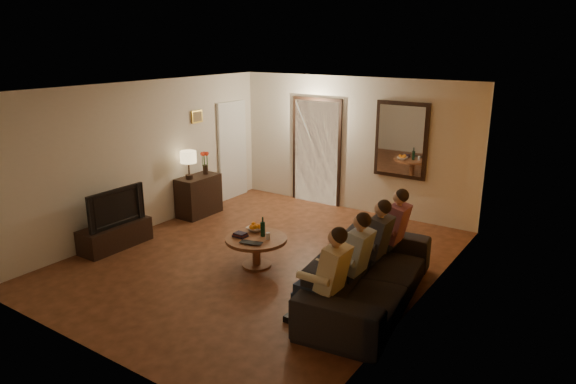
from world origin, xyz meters
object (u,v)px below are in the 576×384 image
Objects in this scene: table_lamp at (189,165)px; person_c at (373,249)px; laptop at (250,244)px; tv at (112,206)px; coffee_table at (256,252)px; person_a at (328,283)px; bowl at (255,229)px; dresser at (199,196)px; person_d at (391,235)px; sofa at (370,274)px; person_b at (352,265)px; wine_bottle at (263,226)px; dog at (364,256)px; tv_stand at (115,236)px.

table_lamp reaches higher than person_c.
person_c is 1.75m from laptop.
tv is 2.50m from laptop.
laptop is at bearing -70.35° from coffee_table.
person_a reaches higher than bowl.
person_d is (4.12, -0.43, 0.22)m from dresser.
person_b reaches higher than sofa.
tv is at bearing -175.42° from person_b.
person_a reaches higher than wine_bottle.
tv is 2.37m from bowl.
dog is (3.81, -0.41, -0.75)m from table_lamp.
person_a reaches higher than tv_stand.
table_lamp is 0.45× the size of person_a.
wine_bottle reaches higher than tv_stand.
dog reaches higher than bowl.
person_a is at bearing -28.43° from dresser.
laptop is at bearing 157.59° from person_a.
dresser is 4.69m from person_a.
tv is at bearing -157.10° from bowl.
sofa is 7.99× the size of laptop.
coffee_table is (-1.77, -0.83, -0.38)m from person_d.
laptop is at bearing -60.75° from bowl.
table_lamp is (0.00, -0.22, 0.65)m from dresser.
dresser is 0.72× the size of person_d.
bowl is at bearing 22.90° from tv_stand.
person_a is at bearing -28.70° from coffee_table.
sofa is 2.19× the size of person_a.
sofa is 8.48× the size of wine_bottle.
person_c is (0.00, 0.60, 0.00)m from person_b.
person_d is 2.05m from bowl.
tv is 3.20× the size of laptop.
tv_stand is 4.15m from person_a.
tv is at bearing 90.81° from sofa.
person_d is (4.12, 1.53, 0.40)m from tv_stand.
table_lamp is 3.90m from dog.
table_lamp is at bearing 168.87° from person_c.
person_c is 1.95m from bowl.
person_a is at bearing -26.01° from table_lamp.
dog is 1.81× the size of wine_bottle.
tv reaches higher than sofa.
tv reaches higher than tv_stand.
bowl reaches higher than tv_stand.
coffee_table is at bearing 168.24° from person_b.
tv_stand is at bearing -90.00° from table_lamp.
dog is at bearing 23.07° from sofa.
table_lamp is 0.45× the size of person_c.
dog is at bearing 23.47° from coffee_table.
person_a and person_d have the same top height.
person_b is 1.84m from coffee_table.
person_d reaches higher than dog.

